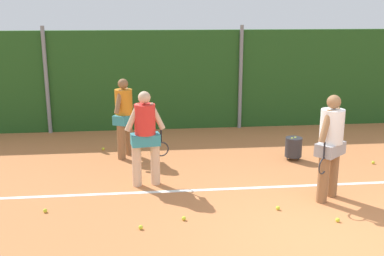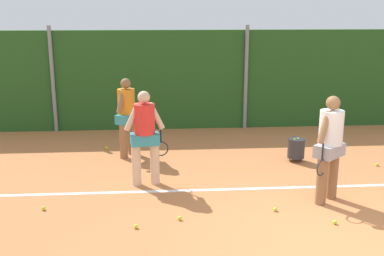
{
  "view_description": "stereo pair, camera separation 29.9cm",
  "coord_description": "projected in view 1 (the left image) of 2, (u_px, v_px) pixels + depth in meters",
  "views": [
    {
      "loc": [
        -2.63,
        -5.62,
        3.18
      ],
      "look_at": [
        -1.73,
        2.68,
        1.01
      ],
      "focal_mm": 42.83,
      "sensor_mm": 36.0,
      "label": 1
    },
    {
      "loc": [
        -2.33,
        -5.65,
        3.18
      ],
      "look_at": [
        -1.73,
        2.68,
        1.01
      ],
      "focal_mm": 42.83,
      "sensor_mm": 36.0,
      "label": 2
    }
  ],
  "objects": [
    {
      "name": "hedge_fence_backdrop",
      "position": [
        239.0,
        79.0,
        12.51
      ],
      "size": [
        17.67,
        0.25,
        2.65
      ],
      "primitive_type": "cube",
      "color": "#23511E",
      "rests_on": "ground_plane"
    },
    {
      "name": "player_foreground_near",
      "position": [
        331.0,
        142.0,
        7.66
      ],
      "size": [
        0.63,
        0.63,
        1.82
      ],
      "rotation": [
        0.0,
        0.0,
        3.84
      ],
      "color": "#8C603D",
      "rests_on": "ground_plane"
    },
    {
      "name": "fence_post_center",
      "position": [
        241.0,
        78.0,
        12.33
      ],
      "size": [
        0.1,
        0.1,
        2.78
      ],
      "primitive_type": "cylinder",
      "color": "gray",
      "rests_on": "ground_plane"
    },
    {
      "name": "tennis_ball_0",
      "position": [
        338.0,
        220.0,
        7.05
      ],
      "size": [
        0.07,
        0.07,
        0.07
      ],
      "primitive_type": "sphere",
      "color": "#CCDB33",
      "rests_on": "ground_plane"
    },
    {
      "name": "court_baseline_paint",
      "position": [
        288.0,
        186.0,
        8.46
      ],
      "size": [
        12.92,
        0.1,
        0.01
      ],
      "primitive_type": "cube",
      "color": "white",
      "rests_on": "ground_plane"
    },
    {
      "name": "tennis_ball_4",
      "position": [
        45.0,
        211.0,
        7.37
      ],
      "size": [
        0.07,
        0.07,
        0.07
      ],
      "primitive_type": "sphere",
      "color": "#CCDB33",
      "rests_on": "ground_plane"
    },
    {
      "name": "ground_plane",
      "position": [
        290.0,
        189.0,
        8.36
      ],
      "size": [
        27.19,
        27.19,
        0.0
      ],
      "primitive_type": "plane",
      "color": "#C67542"
    },
    {
      "name": "tennis_ball_11",
      "position": [
        184.0,
        218.0,
        7.1
      ],
      "size": [
        0.07,
        0.07,
        0.07
      ],
      "primitive_type": "sphere",
      "color": "#CCDB33",
      "rests_on": "ground_plane"
    },
    {
      "name": "tennis_ball_7",
      "position": [
        373.0,
        162.0,
        9.69
      ],
      "size": [
        0.07,
        0.07,
        0.07
      ],
      "primitive_type": "sphere",
      "color": "#CCDB33",
      "rests_on": "ground_plane"
    },
    {
      "name": "player_midcourt",
      "position": [
        145.0,
        134.0,
        8.31
      ],
      "size": [
        0.8,
        0.38,
        1.77
      ],
      "rotation": [
        0.0,
        0.0,
        0.14
      ],
      "color": "beige",
      "rests_on": "ground_plane"
    },
    {
      "name": "tennis_ball_1",
      "position": [
        103.0,
        149.0,
        10.64
      ],
      "size": [
        0.07,
        0.07,
        0.07
      ],
      "primitive_type": "sphere",
      "color": "#CCDB33",
      "rests_on": "ground_plane"
    },
    {
      "name": "fence_post_left",
      "position": [
        46.0,
        81.0,
        11.8
      ],
      "size": [
        0.1,
        0.1,
        2.78
      ],
      "primitive_type": "cylinder",
      "color": "gray",
      "rests_on": "ground_plane"
    },
    {
      "name": "player_backcourt_far",
      "position": [
        124.0,
        114.0,
        9.93
      ],
      "size": [
        0.5,
        0.66,
        1.74
      ],
      "rotation": [
        0.0,
        0.0,
        4.22
      ],
      "color": "#8C603D",
      "rests_on": "ground_plane"
    },
    {
      "name": "tennis_ball_9",
      "position": [
        141.0,
        227.0,
        6.81
      ],
      "size": [
        0.07,
        0.07,
        0.07
      ],
      "primitive_type": "sphere",
      "color": "#CCDB33",
      "rests_on": "ground_plane"
    },
    {
      "name": "tennis_ball_12",
      "position": [
        278.0,
        208.0,
        7.47
      ],
      "size": [
        0.07,
        0.07,
        0.07
      ],
      "primitive_type": "sphere",
      "color": "#CCDB33",
      "rests_on": "ground_plane"
    },
    {
      "name": "ball_hopper",
      "position": [
        294.0,
        147.0,
        9.89
      ],
      "size": [
        0.36,
        0.36,
        0.51
      ],
      "color": "#2D2D33",
      "rests_on": "ground_plane"
    }
  ]
}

